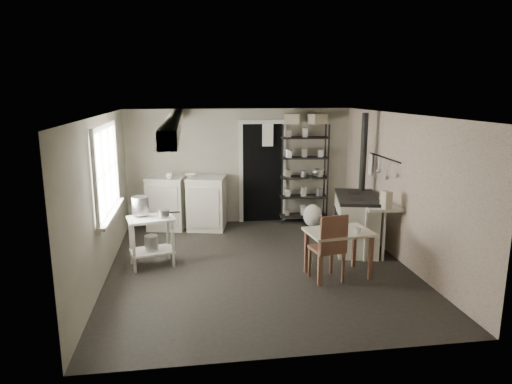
{
  "coord_description": "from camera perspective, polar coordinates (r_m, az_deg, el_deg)",
  "views": [
    {
      "loc": [
        -1.0,
        -6.55,
        2.63
      ],
      "look_at": [
        0.0,
        0.3,
        1.1
      ],
      "focal_mm": 32.0,
      "sensor_mm": 36.0,
      "label": 1
    }
  ],
  "objects": [
    {
      "name": "wall_right",
      "position": [
        7.46,
        17.72,
        0.42
      ],
      "size": [
        0.02,
        5.0,
        2.3
      ],
      "primitive_type": "cube",
      "color": "#9F9A87",
      "rests_on": "ground"
    },
    {
      "name": "wall_front",
      "position": [
        4.42,
        5.32,
        -7.12
      ],
      "size": [
        4.5,
        0.02,
        2.3
      ],
      "primitive_type": "cube",
      "color": "#9F9A87",
      "rests_on": "ground"
    },
    {
      "name": "flour_sack",
      "position": [
        9.11,
        7.08,
        -2.84
      ],
      "size": [
        0.46,
        0.43,
        0.45
      ],
      "primitive_type": "ellipsoid",
      "rotation": [
        0.0,
        0.0,
        -0.35
      ],
      "color": "white",
      "rests_on": "ground"
    },
    {
      "name": "table_cup",
      "position": [
        6.53,
        12.62,
        -4.08
      ],
      "size": [
        0.12,
        0.12,
        0.09
      ],
      "primitive_type": "imported",
      "rotation": [
        0.0,
        0.0,
        0.43
      ],
      "color": "silver",
      "rests_on": "work_table"
    },
    {
      "name": "stovepipe",
      "position": [
        8.14,
        13.29,
        4.79
      ],
      "size": [
        0.13,
        0.13,
        1.43
      ],
      "primitive_type": null,
      "rotation": [
        0.0,
        0.0,
        -0.25
      ],
      "color": "black",
      "rests_on": "stove"
    },
    {
      "name": "mixing_bowl",
      "position": [
        8.87,
        -8.18,
        1.47
      ],
      "size": [
        0.39,
        0.39,
        0.07
      ],
      "primitive_type": "imported",
      "rotation": [
        0.0,
        0.0,
        0.38
      ],
      "color": "silver",
      "rests_on": "base_cabinets"
    },
    {
      "name": "oats_box",
      "position": [
        7.25,
        15.94,
        -0.94
      ],
      "size": [
        0.13,
        0.19,
        0.27
      ],
      "primitive_type": "cube",
      "rotation": [
        0.0,
        0.0,
        0.11
      ],
      "color": "beige",
      "rests_on": "side_ledge"
    },
    {
      "name": "saucepan",
      "position": [
        6.98,
        -11.49,
        -2.56
      ],
      "size": [
        0.17,
        0.17,
        0.1
      ],
      "primitive_type": "cylinder",
      "rotation": [
        0.0,
        0.0,
        0.0
      ],
      "color": "#B0B0B3",
      "rests_on": "prep_table"
    },
    {
      "name": "wallpaper_panel",
      "position": [
        7.45,
        17.65,
        0.42
      ],
      "size": [
        0.01,
        5.0,
        2.3
      ],
      "primitive_type": null,
      "color": "beige",
      "rests_on": "wall_right"
    },
    {
      "name": "shelf_rack",
      "position": [
        9.29,
        6.0,
        1.98
      ],
      "size": [
        0.98,
        0.46,
        2.0
      ],
      "primitive_type": null,
      "rotation": [
        0.0,
        0.0,
        -0.1
      ],
      "color": "black",
      "rests_on": "ground"
    },
    {
      "name": "storage_box_a",
      "position": [
        9.12,
        4.48,
        8.53
      ],
      "size": [
        0.33,
        0.31,
        0.2
      ],
      "primitive_type": "cube",
      "rotation": [
        0.0,
        0.0,
        -0.21
      ],
      "color": "beige",
      "rests_on": "shelf_rack"
    },
    {
      "name": "stockpot",
      "position": [
        7.12,
        -14.25,
        -1.65
      ],
      "size": [
        0.25,
        0.25,
        0.27
      ],
      "primitive_type": "cylinder",
      "rotation": [
        0.0,
        0.0,
        -0.01
      ],
      "color": "#B0B0B3",
      "rests_on": "prep_table"
    },
    {
      "name": "base_cabinets",
      "position": [
        8.99,
        -8.63,
        -1.64
      ],
      "size": [
        1.66,
        0.97,
        1.02
      ],
      "primitive_type": null,
      "rotation": [
        0.0,
        0.0,
        -0.21
      ],
      "color": "beige",
      "rests_on": "ground"
    },
    {
      "name": "window",
      "position": [
        6.95,
        -18.33,
        2.47
      ],
      "size": [
        0.12,
        1.76,
        1.28
      ],
      "primitive_type": null,
      "color": "beige",
      "rests_on": "wall_left"
    },
    {
      "name": "floor_crock",
      "position": [
        7.6,
        13.42,
        -7.53
      ],
      "size": [
        0.13,
        0.13,
        0.14
      ],
      "primitive_type": "cylinder",
      "rotation": [
        0.0,
        0.0,
        -0.15
      ],
      "color": "silver",
      "rests_on": "ground"
    },
    {
      "name": "chair",
      "position": [
        6.53,
        8.83,
        -6.85
      ],
      "size": [
        0.48,
        0.5,
        1.0
      ],
      "primitive_type": null,
      "rotation": [
        0.0,
        0.0,
        0.19
      ],
      "color": "brown",
      "rests_on": "ground"
    },
    {
      "name": "shelf_jar",
      "position": [
        9.1,
        4.22,
        4.46
      ],
      "size": [
        0.1,
        0.1,
        0.19
      ],
      "primitive_type": "imported",
      "rotation": [
        0.0,
        0.0,
        -0.19
      ],
      "color": "silver",
      "rests_on": "shelf_rack"
    },
    {
      "name": "bucket",
      "position": [
        7.15,
        -12.95,
        -6.16
      ],
      "size": [
        0.24,
        0.24,
        0.22
      ],
      "primitive_type": "cylinder",
      "rotation": [
        0.0,
        0.0,
        0.22
      ],
      "color": "#B0B0B3",
      "rests_on": "prep_table"
    },
    {
      "name": "doorway",
      "position": [
        9.28,
        0.8,
        2.34
      ],
      "size": [
        0.96,
        0.1,
        2.08
      ],
      "primitive_type": null,
      "color": "beige",
      "rests_on": "ground"
    },
    {
      "name": "counter_cup",
      "position": [
        8.77,
        -10.75,
        1.34
      ],
      "size": [
        0.14,
        0.14,
        0.1
      ],
      "primitive_type": "imported",
      "rotation": [
        0.0,
        0.0,
        0.07
      ],
      "color": "silver",
      "rests_on": "base_cabinets"
    },
    {
      "name": "storage_box_b",
      "position": [
        9.19,
        7.66,
        8.36
      ],
      "size": [
        0.37,
        0.36,
        0.19
      ],
      "primitive_type": "cube",
      "rotation": [
        0.0,
        0.0,
        0.32
      ],
      "color": "beige",
      "rests_on": "shelf_rack"
    },
    {
      "name": "wall_back",
      "position": [
        9.22,
        -1.99,
        3.22
      ],
      "size": [
        4.5,
        0.02,
        2.3
      ],
      "primitive_type": "cube",
      "color": "#9F9A87",
      "rests_on": "ground"
    },
    {
      "name": "work_table",
      "position": [
        6.73,
        10.21,
        -7.27
      ],
      "size": [
        0.97,
        0.74,
        0.69
      ],
      "primitive_type": null,
      "rotation": [
        0.0,
        0.0,
        0.12
      ],
      "color": "beige",
      "rests_on": "ground"
    },
    {
      "name": "ceiling_beam",
      "position": [
        6.56,
        -10.15,
        8.52
      ],
      "size": [
        0.18,
        5.0,
        0.18
      ],
      "primitive_type": null,
      "color": "beige",
      "rests_on": "ceiling"
    },
    {
      "name": "ceiling",
      "position": [
        6.63,
        0.38,
        9.62
      ],
      "size": [
        5.0,
        5.0,
        0.0
      ],
      "primitive_type": "plane",
      "rotation": [
        3.14,
        0.0,
        0.0
      ],
      "color": "beige",
      "rests_on": "wall_back"
    },
    {
      "name": "utensil_rail",
      "position": [
        7.9,
        15.63,
        4.15
      ],
      "size": [
        0.06,
        1.2,
        0.44
      ],
      "primitive_type": null,
      "color": "#B0B0B3",
      "rests_on": "wall_right"
    },
    {
      "name": "floor",
      "position": [
        7.12,
        0.35,
        -9.19
      ],
      "size": [
        5.0,
        5.0,
        0.0
      ],
      "primitive_type": "plane",
      "color": "black",
      "rests_on": "ground"
    },
    {
      "name": "prep_table",
      "position": [
        7.17,
        -12.91,
        -5.99
      ],
      "size": [
        0.77,
        0.63,
        0.77
      ],
      "primitive_type": null,
      "rotation": [
        0.0,
        0.0,
        0.24
      ],
      "color": "beige",
      "rests_on": "ground"
    },
    {
      "name": "stove",
      "position": [
        7.9,
        12.35,
        -3.91
      ],
      "size": [
        0.91,
        1.3,
        0.92
      ],
      "primitive_type": null,
      "rotation": [
        0.0,
        0.0,
        -0.24
      ],
      "color": "beige",
      "rests_on": "ground"
    },
    {
      "name": "side_ledge",
      "position": [
        7.44,
        15.53,
        -5.19
      ],
      "size": [
        0.59,
        0.35,
        0.88
      ],
      "primitive_type": null,
      "rotation": [
        0.0,
        0.0,
        -0.08
      ],
      "color": "beige",
      "rests_on": "ground"
    },
    {
      "name": "wall_left",
      "position": [
        6.82,
        -18.65,
        -0.72
      ],
      "size": [
        0.02,
        5.0,
        2.3
      ],
      "primitive_type": "cube",
      "color": "#9F9A87",
      "rests_on": "ground"
    }
  ]
}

